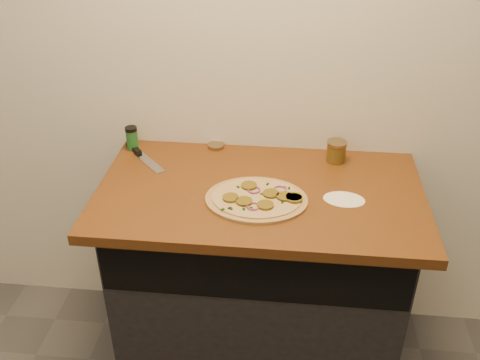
# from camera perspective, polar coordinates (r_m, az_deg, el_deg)

# --- Properties ---
(room_shell) EXTENTS (4.02, 3.52, 2.71)m
(room_shell) POSITION_cam_1_polar(r_m,az_deg,el_deg) (0.37, -12.18, -14.57)
(room_shell) COLOR silver
(room_shell) RESTS_ON ground
(cabinet) EXTENTS (1.10, 0.60, 0.86)m
(cabinet) POSITION_cam_1_polar(r_m,az_deg,el_deg) (2.28, 1.97, -10.50)
(cabinet) COLOR black
(cabinet) RESTS_ON ground
(countertop) EXTENTS (1.20, 0.70, 0.04)m
(countertop) POSITION_cam_1_polar(r_m,az_deg,el_deg) (1.98, 2.13, -1.39)
(countertop) COLOR #623612
(countertop) RESTS_ON cabinet
(pizza) EXTENTS (0.37, 0.37, 0.02)m
(pizza) POSITION_cam_1_polar(r_m,az_deg,el_deg) (1.89, 1.91, -2.00)
(pizza) COLOR tan
(pizza) RESTS_ON countertop
(chefs_knife) EXTENTS (0.21, 0.23, 0.02)m
(chefs_knife) POSITION_cam_1_polar(r_m,az_deg,el_deg) (2.21, -10.54, 2.67)
(chefs_knife) COLOR #B7BAC1
(chefs_knife) RESTS_ON countertop
(mason_jar_lid) EXTENTS (0.09, 0.09, 0.01)m
(mason_jar_lid) POSITION_cam_1_polar(r_m,az_deg,el_deg) (2.24, -2.57, 3.66)
(mason_jar_lid) COLOR #917E54
(mason_jar_lid) RESTS_ON countertop
(salsa_jar) EXTENTS (0.08, 0.08, 0.09)m
(salsa_jar) POSITION_cam_1_polar(r_m,az_deg,el_deg) (2.16, 10.23, 3.04)
(salsa_jar) COLOR maroon
(salsa_jar) RESTS_ON countertop
(spice_shaker) EXTENTS (0.05, 0.05, 0.10)m
(spice_shaker) POSITION_cam_1_polar(r_m,az_deg,el_deg) (2.26, -11.45, 4.42)
(spice_shaker) COLOR #1E6025
(spice_shaker) RESTS_ON countertop
(flour_spill) EXTENTS (0.16, 0.16, 0.00)m
(flour_spill) POSITION_cam_1_polar(r_m,az_deg,el_deg) (1.94, 11.04, -2.04)
(flour_spill) COLOR white
(flour_spill) RESTS_ON countertop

